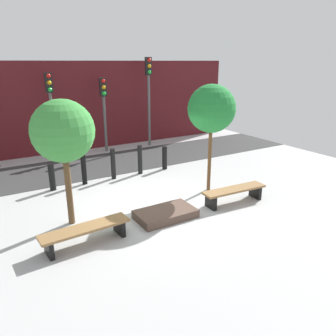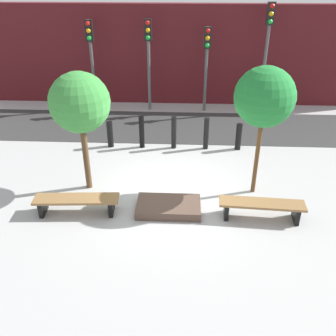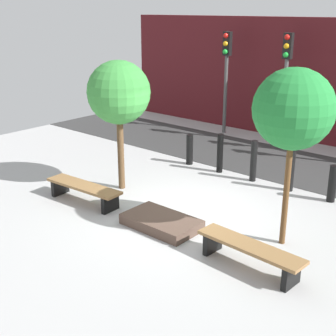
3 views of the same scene
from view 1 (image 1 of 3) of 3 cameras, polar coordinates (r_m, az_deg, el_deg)
name	(u,v)px [view 1 (image 1 of 3)]	position (r m, az deg, el deg)	size (l,w,h in m)	color
ground_plane	(152,207)	(9.26, -2.89, -6.80)	(18.00, 18.00, 0.00)	#B0B0B0
road_strip	(97,165)	(13.15, -12.28, 0.47)	(18.00, 3.01, 0.01)	#353535
building_facade	(72,107)	(15.44, -16.39, 10.19)	(16.20, 0.50, 3.92)	#511419
bench_left	(86,231)	(7.58, -14.13, -10.66)	(2.02, 0.59, 0.43)	black
bench_right	(234,192)	(9.58, 11.45, -4.16)	(1.98, 0.57, 0.44)	black
planter_bed	(165,214)	(8.61, -0.44, -8.00)	(1.54, 0.90, 0.21)	brown
tree_behind_left_bench	(63,132)	(7.99, -17.84, 6.01)	(1.47, 1.47, 3.10)	brown
tree_behind_right_bench	(212,109)	(9.87, 7.59, 10.14)	(1.43, 1.43, 3.28)	brown
bollard_far_left	(52,177)	(10.91, -19.56, -1.52)	(0.19, 0.19, 0.86)	black
bollard_left	(84,169)	(11.10, -14.45, -0.15)	(0.17, 0.17, 1.05)	black
bollard_center	(113,164)	(11.41, -9.52, 0.71)	(0.16, 0.16, 1.06)	black
bollard_right	(140,160)	(11.81, -4.89, 1.44)	(0.16, 0.16, 1.04)	black
bollard_far_right	(165,158)	(12.31, -0.59, 1.76)	(0.19, 0.19, 0.86)	black
traffic_light_mid_west	(51,100)	(14.08, -19.75, 11.05)	(0.28, 0.27, 3.49)	#565656
traffic_light_mid_east	(104,101)	(14.71, -11.11, 11.35)	(0.28, 0.27, 3.23)	#505050
traffic_light_east	(149,86)	(15.56, -3.37, 14.02)	(0.28, 0.27, 4.08)	#545454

